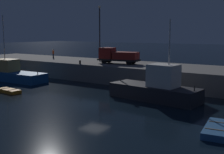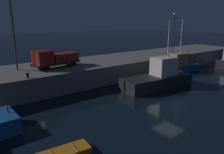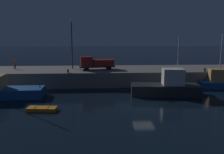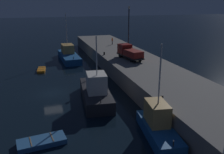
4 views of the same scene
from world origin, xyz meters
name	(u,v)px [view 1 (image 1 of 4)]	position (x,y,z in m)	size (l,w,h in m)	color
ground_plane	(94,104)	(0.00, 0.00, 0.00)	(320.00, 320.00, 0.00)	black
pier_quay	(157,75)	(0.00, 14.44, 1.26)	(72.30, 9.50, 2.53)	slate
fishing_trawler_red	(11,73)	(-19.21, 4.89, 1.04)	(11.31, 3.68, 9.63)	#195193
fishing_boat_blue	(156,89)	(4.33, 5.13, 1.23)	(10.03, 4.23, 8.42)	#232328
dinghy_orange_near	(9,91)	(-11.97, -1.03, 0.20)	(3.41, 1.60, 0.45)	orange
rowboat_white_mid	(218,129)	(12.49, -1.80, 0.24)	(2.32, 4.37, 0.52)	#2D6099
lamp_post_west	(100,29)	(-10.31, 15.04, 7.58)	(0.44, 0.44, 8.73)	#38383D
utility_truck	(117,56)	(-6.03, 13.60, 3.71)	(6.41, 2.85, 2.33)	black
dockworker	(53,53)	(-20.69, 15.09, 3.45)	(0.40, 0.39, 1.61)	black
bollard_central	(80,62)	(-10.51, 10.37, 2.80)	(0.28, 0.28, 0.53)	black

